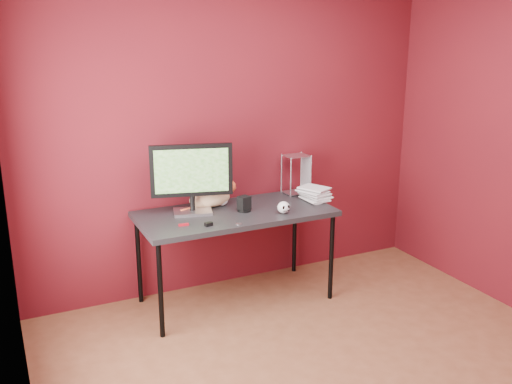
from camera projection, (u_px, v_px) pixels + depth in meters
name	position (u px, v px, depth m)	size (l,w,h in m)	color
room	(360.00, 155.00, 3.08)	(3.52, 3.52, 2.61)	brown
desk	(235.00, 217.00, 4.41)	(1.50, 0.70, 0.75)	black
monitor	(192.00, 175.00, 4.27)	(0.61, 0.26, 0.53)	silver
cat	(211.00, 197.00, 4.49)	(0.48, 0.20, 0.22)	#C87C2A
skull_mug	(284.00, 207.00, 4.33)	(0.10, 0.10, 0.09)	white
speaker	(244.00, 204.00, 4.38)	(0.10, 0.10, 0.12)	black
book_stack	(308.00, 130.00, 4.49)	(0.26, 0.28, 1.17)	beige
wire_rack	(296.00, 174.00, 4.83)	(0.21, 0.17, 0.34)	silver
pocket_knife	(184.00, 225.00, 4.07)	(0.07, 0.02, 0.01)	maroon
black_gadget	(209.00, 224.00, 4.06)	(0.06, 0.03, 0.03)	black
washer	(239.00, 224.00, 4.10)	(0.04, 0.04, 0.00)	silver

